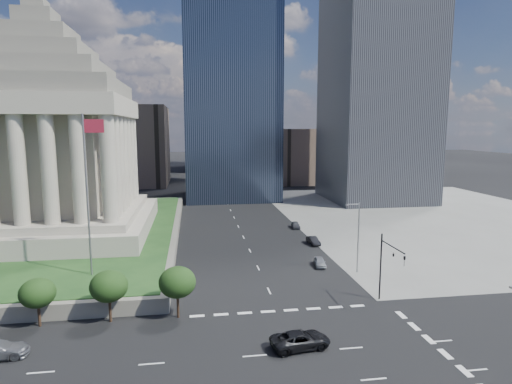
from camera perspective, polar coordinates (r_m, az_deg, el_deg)
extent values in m
plane|color=black|center=(132.06, -4.41, -0.33)|extent=(500.00, 500.00, 0.00)
cube|color=slate|center=(107.61, 22.56, -2.96)|extent=(68.00, 90.00, 0.03)
cylinder|color=slate|center=(56.30, -21.59, -0.51)|extent=(0.24, 0.24, 20.00)
cube|color=maroon|center=(55.44, -20.85, 8.23)|extent=(2.40, 0.05, 1.60)
cube|color=black|center=(126.09, -3.47, 12.94)|extent=(26.00, 26.00, 60.00)
cube|color=black|center=(129.54, 16.18, 21.48)|extent=(26.00, 28.00, 100.00)
cube|color=#4F4236|center=(165.70, 5.93, 4.91)|extent=(20.00, 30.00, 20.00)
cube|color=#4F4236|center=(161.67, -15.98, 5.96)|extent=(24.00, 30.00, 28.00)
cylinder|color=black|center=(53.06, 16.27, -9.55)|extent=(0.18, 0.18, 8.00)
cylinder|color=black|center=(49.79, 17.75, -6.96)|extent=(0.14, 5.50, 0.14)
cube|color=black|center=(47.66, 19.18, -8.72)|extent=(0.30, 0.30, 1.10)
cylinder|color=slate|center=(61.54, 13.46, -5.98)|extent=(0.16, 0.16, 10.00)
cylinder|color=slate|center=(60.21, 12.83, -1.60)|extent=(1.80, 0.12, 0.12)
cube|color=slate|center=(59.91, 12.02, -1.72)|extent=(0.50, 0.22, 0.14)
imported|color=black|center=(41.92, 5.95, -19.02)|extent=(5.93, 3.39, 1.56)
imported|color=#989BA1|center=(64.42, 8.50, -9.21)|extent=(2.06, 4.00, 1.30)
imported|color=black|center=(75.93, 7.63, -6.45)|extent=(4.10, 1.69, 1.32)
imported|color=#4E5155|center=(87.69, 5.30, -4.39)|extent=(1.86, 3.96, 1.31)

